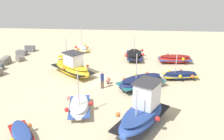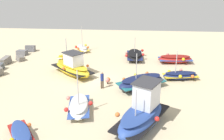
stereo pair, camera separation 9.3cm
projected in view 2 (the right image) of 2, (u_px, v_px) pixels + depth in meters
The scene contains 14 objects.
ground_plane at pixel (94, 80), 25.47m from camera, with size 50.85×50.85×0.00m, color beige.
fishing_boat_0 at pixel (135, 55), 31.98m from camera, with size 4.46×2.47×2.73m.
fishing_boat_1 at pixel (72, 67), 26.67m from camera, with size 5.09×5.39×3.87m.
fishing_boat_2 at pixel (79, 106), 19.53m from camera, with size 4.04×2.32×3.59m.
fishing_boat_3 at pixel (141, 82), 23.48m from camera, with size 4.16×4.97×3.57m.
fishing_boat_4 at pixel (142, 113), 17.28m from camera, with size 5.75×4.33×3.26m.
fishing_boat_5 at pixel (175, 59), 30.50m from camera, with size 2.19×4.23×0.95m.
fishing_boat_6 at pixel (82, 48), 35.49m from camera, with size 3.57×2.67×3.57m.
fishing_boat_7 at pixel (69, 57), 31.87m from camera, with size 2.02×3.26×0.71m.
fishing_boat_8 at pixel (21, 134), 16.17m from camera, with size 3.37×2.92×0.79m.
fishing_boat_9 at pixel (180, 75), 25.70m from camera, with size 2.04×3.78×3.05m.
person_walking at pixel (102, 79), 23.36m from camera, with size 0.32×0.32×1.67m.
mooring_buoy_0 at pixel (108, 80), 24.58m from camera, with size 0.48×0.48×0.67m.
mooring_buoy_1 at pixel (107, 80), 24.48m from camera, with size 0.45×0.45×0.64m.
Camera 2 is at (-23.23, -3.85, 9.93)m, focal length 40.30 mm.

